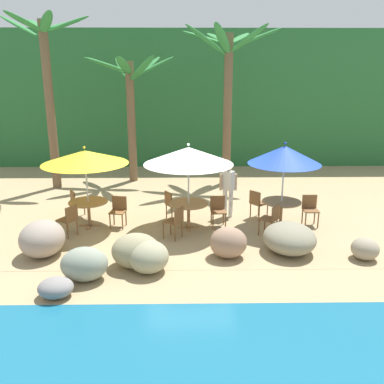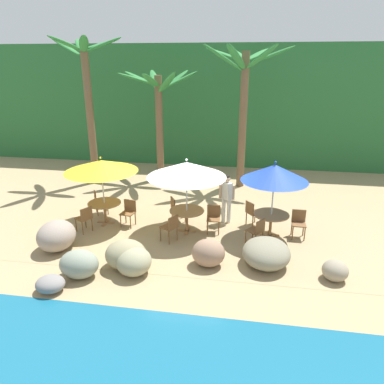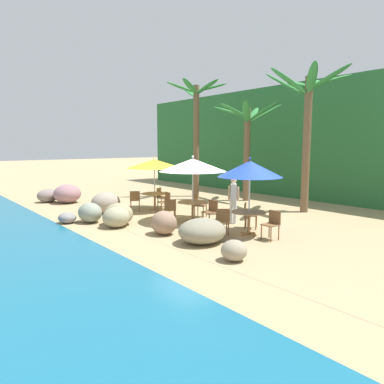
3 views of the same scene
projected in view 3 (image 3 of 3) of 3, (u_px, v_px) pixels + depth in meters
ground_plane at (193, 222)px, 13.18m from camera, size 120.00×120.00×0.00m
terrace_deck at (193, 222)px, 13.18m from camera, size 18.00×5.20×0.01m
foliage_backdrop at (328, 141)px, 18.43m from camera, size 28.00×2.40×6.00m
rock_seawall at (109, 209)px, 13.67m from camera, size 12.91×3.09×0.91m
umbrella_yellow at (154, 164)px, 15.27m from camera, size 2.38×2.38×2.32m
dining_table_yellow at (155, 196)px, 15.46m from camera, size 1.10×1.10×0.74m
chair_yellow_seaward at (165, 201)px, 14.79m from camera, size 0.48×0.48×0.87m
chair_yellow_inland at (161, 196)px, 16.29m from camera, size 0.58×0.58×0.87m
chair_yellow_left at (135, 199)px, 15.25m from camera, size 0.58×0.58×0.87m
umbrella_white at (193, 165)px, 12.96m from camera, size 2.45×2.45×2.43m
dining_table_white at (193, 205)px, 13.15m from camera, size 1.10×1.10×0.74m
chair_white_seaward at (211, 210)px, 12.61m from camera, size 0.45×0.46×0.87m
chair_white_inland at (198, 204)px, 13.98m from camera, size 0.58×0.58×0.87m
chair_white_left at (170, 209)px, 12.94m from camera, size 0.58×0.58×0.87m
umbrella_blue at (250, 169)px, 11.01m from camera, size 2.01×2.01×2.44m
dining_table_blue at (249, 215)px, 11.20m from camera, size 1.10×1.10×0.74m
chair_blue_seaward at (272, 223)px, 10.61m from camera, size 0.42×0.43×0.87m
chair_blue_inland at (248, 213)px, 12.05m from camera, size 0.59×0.59×0.87m
chair_blue_left at (222, 220)px, 11.07m from camera, size 0.59×0.59×0.87m
palm_tree_nearest at (196, 120)px, 19.20m from camera, size 3.21×2.99×6.17m
palm_tree_second at (247, 133)px, 17.77m from camera, size 3.43×3.37×4.85m
palm_tree_third at (307, 113)px, 14.59m from camera, size 3.66×3.61×5.84m
waiter_in_white at (233, 196)px, 12.75m from camera, size 0.52×0.38×1.70m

